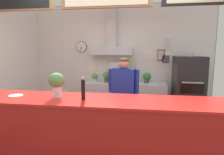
{
  "coord_description": "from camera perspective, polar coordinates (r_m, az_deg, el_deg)",
  "views": [
    {
      "loc": [
        0.46,
        -2.55,
        1.7
      ],
      "look_at": [
        -0.01,
        0.76,
        1.21
      ],
      "focal_mm": 29.86,
      "sensor_mm": 36.0,
      "label": 1
    }
  ],
  "objects": [
    {
      "name": "service_counter",
      "position": [
        2.65,
        -2.93,
        -17.9
      ],
      "size": [
        4.06,
        0.71,
        1.07
      ],
      "color": "red",
      "rests_on": "ground_plane"
    },
    {
      "name": "basil_vase",
      "position": [
        2.61,
        -16.59,
        -1.83
      ],
      "size": [
        0.21,
        0.21,
        0.34
      ],
      "color": "silver",
      "rests_on": "service_counter"
    },
    {
      "name": "condiment_plate",
      "position": [
        2.94,
        -27.37,
        -4.95
      ],
      "size": [
        0.19,
        0.19,
        0.01
      ],
      "color": "white",
      "rests_on": "service_counter"
    },
    {
      "name": "potted_basil",
      "position": [
        4.75,
        -5.25,
        0.2
      ],
      "size": [
        0.17,
        0.17,
        0.21
      ],
      "color": "beige",
      "rests_on": "back_prep_counter"
    },
    {
      "name": "shop_worker",
      "position": [
        3.5,
        3.51,
        -5.75
      ],
      "size": [
        0.57,
        0.27,
        1.57
      ],
      "rotation": [
        0.0,
        0.0,
        3.01
      ],
      "color": "#232328",
      "rests_on": "ground_plane"
    },
    {
      "name": "potted_sage",
      "position": [
        4.56,
        6.44,
        0.05
      ],
      "size": [
        0.18,
        0.18,
        0.23
      ],
      "color": "#4C4C51",
      "rests_on": "back_prep_counter"
    },
    {
      "name": "back_wall_assembly",
      "position": [
        4.83,
        2.45,
        6.21
      ],
      "size": [
        4.65,
        2.44,
        2.86
      ],
      "color": "gray",
      "rests_on": "ground_plane"
    },
    {
      "name": "pepper_grinder",
      "position": [
        2.43,
        -8.83,
        -3.33
      ],
      "size": [
        0.05,
        0.05,
        0.3
      ],
      "color": "black",
      "rests_on": "service_counter"
    },
    {
      "name": "pizza_oven",
      "position": [
        4.57,
        22.13,
        -3.84
      ],
      "size": [
        0.62,
        0.69,
        1.67
      ],
      "color": "#232326",
      "rests_on": "ground_plane"
    },
    {
      "name": "espresso_machine",
      "position": [
        4.58,
        2.42,
        1.51
      ],
      "size": [
        0.47,
        0.55,
        0.49
      ],
      "color": "#B7BABF",
      "rests_on": "back_prep_counter"
    },
    {
      "name": "back_prep_counter",
      "position": [
        4.73,
        3.46,
        -7.03
      ],
      "size": [
        2.06,
        0.61,
        0.92
      ],
      "color": "silver",
      "rests_on": "ground_plane"
    },
    {
      "name": "potted_rosemary",
      "position": [
        4.66,
        -1.64,
        0.4
      ],
      "size": [
        0.19,
        0.19,
        0.25
      ],
      "color": "#4C4C51",
      "rests_on": "back_prep_counter"
    },
    {
      "name": "potted_thyme",
      "position": [
        4.6,
        10.63,
        0.13
      ],
      "size": [
        0.21,
        0.21,
        0.25
      ],
      "color": "#4C4C51",
      "rests_on": "back_prep_counter"
    }
  ]
}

